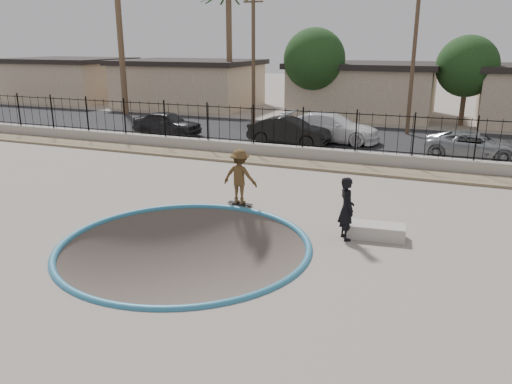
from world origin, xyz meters
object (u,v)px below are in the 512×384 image
at_px(skater, 240,179).
at_px(skateboard, 240,203).
at_px(car_b, 289,131).
at_px(videographer, 347,209).
at_px(car_a, 167,123).
at_px(car_c, 331,127).
at_px(car_d, 474,145).
at_px(concrete_ledge, 376,231).

bearing_deg(skater, skateboard, -89.39).
bearing_deg(skateboard, car_b, 105.09).
bearing_deg(videographer, car_b, -6.65).
bearing_deg(skater, videographer, 157.90).
bearing_deg(car_a, car_c, -79.36).
distance_m(skateboard, videographer, 4.42).
xyz_separation_m(car_b, car_c, (1.90, 1.60, 0.06)).
relative_size(car_c, car_d, 1.21).
bearing_deg(car_d, concrete_ledge, 169.35).
distance_m(concrete_ledge, car_c, 14.20).
distance_m(concrete_ledge, car_d, 12.18).
bearing_deg(car_a, skater, -137.58).
distance_m(videographer, concrete_ledge, 1.15).
bearing_deg(car_d, car_a, 92.55).
distance_m(skater, concrete_ledge, 5.02).
xyz_separation_m(videographer, car_a, (-13.27, 12.24, -0.17)).
distance_m(skateboard, car_a, 14.07).
xyz_separation_m(videographer, car_d, (3.57, 12.26, -0.25)).
bearing_deg(skateboard, car_a, 137.40).
height_order(concrete_ledge, car_b, car_b).
distance_m(skater, car_c, 12.16).
relative_size(skateboard, videographer, 0.50).
height_order(car_a, car_d, car_a).
relative_size(videographer, car_a, 0.44).
relative_size(concrete_ledge, car_d, 0.35).
height_order(car_b, car_c, car_c).
bearing_deg(skateboard, car_c, 94.99).
bearing_deg(car_c, car_b, 132.67).
relative_size(skater, videographer, 1.02).
xyz_separation_m(videographer, car_c, (-3.77, 13.84, -0.08)).
height_order(concrete_ledge, car_c, car_c).
bearing_deg(car_a, car_b, -88.91).
xyz_separation_m(skater, videographer, (4.00, -1.69, -0.02)).
bearing_deg(car_c, car_d, -99.50).
bearing_deg(car_d, car_c, 80.33).
distance_m(car_a, car_d, 16.85).
bearing_deg(videographer, skateboard, 35.57).
bearing_deg(skater, car_d, -124.76).
bearing_deg(concrete_ledge, car_a, 139.97).
distance_m(car_b, car_c, 2.49).
height_order(skateboard, car_d, car_d).
xyz_separation_m(concrete_ledge, car_b, (-6.48, 11.83, 0.56)).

